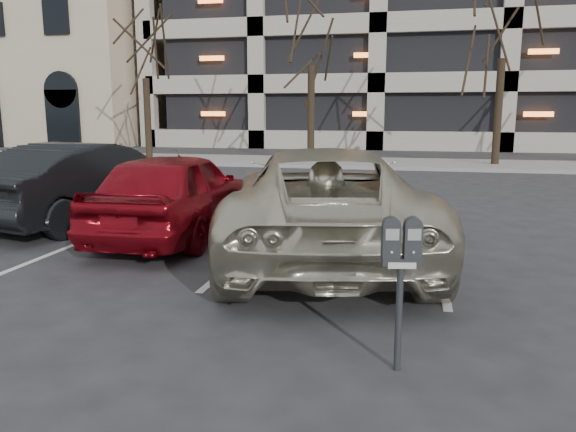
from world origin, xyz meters
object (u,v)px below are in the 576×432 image
object	(u,v)px
tree_b	(312,2)
tree_a	(143,27)
car_dark	(91,182)
parking_meter	(401,257)
suv_silver	(324,202)
car_red	(176,193)

from	to	relation	value
tree_b	tree_a	bearing A→B (deg)	180.00
tree_b	car_dark	world-z (taller)	tree_b
tree_b	parking_meter	size ratio (longest dim) A/B	6.79
car_dark	tree_a	bearing A→B (deg)	-54.85
parking_meter	tree_a	bearing A→B (deg)	110.04
suv_silver	car_dark	bearing A→B (deg)	-30.20
suv_silver	car_dark	xyz separation A→B (m)	(-4.69, 1.57, -0.04)
tree_b	suv_silver	xyz separation A→B (m)	(2.75, -14.26, -5.34)
tree_a	tree_b	world-z (taller)	tree_b
suv_silver	parking_meter	bearing A→B (deg)	96.59
car_red	car_dark	world-z (taller)	car_dark
parking_meter	car_dark	world-z (taller)	car_dark
tree_b	suv_silver	bearing A→B (deg)	-79.10
suv_silver	car_dark	world-z (taller)	suv_silver
tree_b	parking_meter	bearing A→B (deg)	-77.60
tree_b	car_dark	distance (m)	13.92
tree_b	car_red	bearing A→B (deg)	-89.42
car_red	car_dark	size ratio (longest dim) A/B	0.94
suv_silver	tree_b	bearing A→B (deg)	-90.80
parking_meter	car_dark	bearing A→B (deg)	127.51
car_dark	suv_silver	bearing A→B (deg)	174.94
parking_meter	car_red	xyz separation A→B (m)	(-3.77, 4.24, -0.23)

